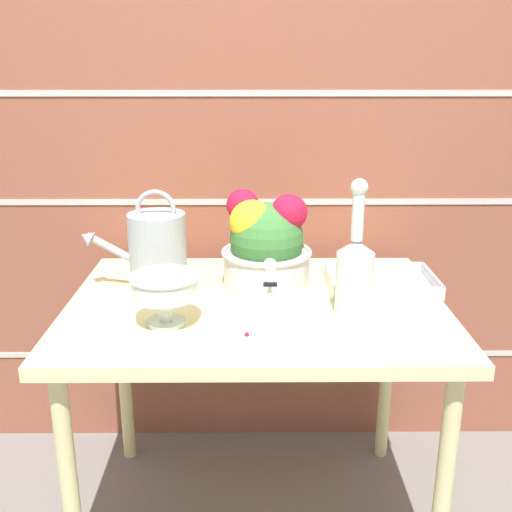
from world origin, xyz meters
TOP-DOWN VIEW (x-y plane):
  - brick_wall at (0.00, 0.50)m, footprint 3.60×0.08m
  - patio_table at (0.00, 0.00)m, footprint 1.04×0.77m
  - watering_can at (-0.29, 0.10)m, footprint 0.31×0.17m
  - crystal_pedestal_bowl at (-0.23, -0.15)m, footprint 0.18×0.18m
  - flower_planter at (0.03, 0.13)m, footprint 0.27×0.27m
  - glass_decanter at (0.26, -0.08)m, footprint 0.10×0.10m
  - figurine_vase at (0.03, -0.16)m, footprint 0.06×0.06m
  - wire_tray at (0.37, 0.11)m, footprint 0.31×0.23m
  - fallen_petal at (-0.02, -0.22)m, footprint 0.01×0.01m

SIDE VIEW (x-z plane):
  - patio_table at x=0.00m, z-range 0.29..1.03m
  - fallen_petal at x=-0.02m, z-range 0.74..0.75m
  - wire_tray at x=0.37m, z-range 0.73..0.77m
  - figurine_vase at x=0.03m, z-range 0.72..0.90m
  - crystal_pedestal_bowl at x=-0.23m, z-range 0.77..0.91m
  - watering_can at x=-0.29m, z-range 0.71..1.00m
  - glass_decanter at x=0.26m, z-range 0.68..1.04m
  - flower_planter at x=0.03m, z-range 0.72..1.01m
  - brick_wall at x=0.00m, z-range 0.00..2.20m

